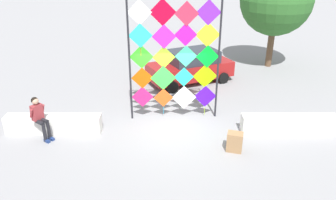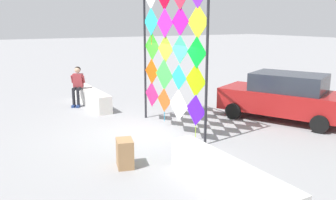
{
  "view_description": "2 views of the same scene",
  "coord_description": "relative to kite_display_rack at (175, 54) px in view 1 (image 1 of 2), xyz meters",
  "views": [
    {
      "loc": [
        -0.11,
        -10.26,
        5.78
      ],
      "look_at": [
        -0.13,
        -0.03,
        1.13
      ],
      "focal_mm": 35.39,
      "sensor_mm": 36.0,
      "label": 1
    },
    {
      "loc": [
        8.75,
        -4.2,
        3.14
      ],
      "look_at": [
        0.36,
        0.61,
        0.98
      ],
      "focal_mm": 37.68,
      "sensor_mm": 36.0,
      "label": 2
    }
  ],
  "objects": [
    {
      "name": "plaza_ledge_left",
      "position": [
        -4.17,
        -1.12,
        -2.16
      ],
      "size": [
        3.26,
        0.49,
        0.63
      ],
      "primitive_type": "cube",
      "color": "silver",
      "rests_on": "ground"
    },
    {
      "name": "plaza_ledge_right",
      "position": [
        3.94,
        -1.12,
        -2.16
      ],
      "size": [
        3.26,
        0.49,
        0.63
      ],
      "primitive_type": "cube",
      "color": "silver",
      "rests_on": "ground"
    },
    {
      "name": "parked_car",
      "position": [
        0.85,
        3.73,
        -1.7
      ],
      "size": [
        4.27,
        3.21,
        1.53
      ],
      "color": "maroon",
      "rests_on": "ground"
    },
    {
      "name": "kite_display_rack",
      "position": [
        0.0,
        0.0,
        0.0
      ],
      "size": [
        3.2,
        0.24,
        4.41
      ],
      "color": "#232328",
      "rests_on": "ground"
    },
    {
      "name": "cardboard_box_large",
      "position": [
        1.86,
        -2.29,
        -2.16
      ],
      "size": [
        0.55,
        0.46,
        0.63
      ],
      "primitive_type": "cube",
      "rotation": [
        0.0,
        0.0,
        -0.27
      ],
      "color": "#9E754C",
      "rests_on": "ground"
    },
    {
      "name": "seated_vendor",
      "position": [
        -4.43,
        -1.54,
        -1.61
      ],
      "size": [
        0.72,
        0.66,
        1.48
      ],
      "color": "black",
      "rests_on": "ground"
    },
    {
      "name": "ground",
      "position": [
        -0.11,
        -0.88,
        -2.47
      ],
      "size": [
        120.0,
        120.0,
        0.0
      ],
      "primitive_type": "plane",
      "color": "gray"
    }
  ]
}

